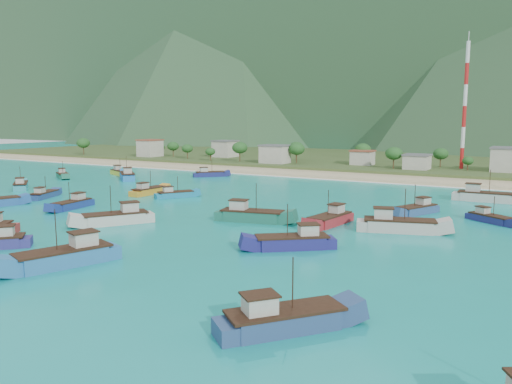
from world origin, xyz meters
The scene contains 27 objects.
ground centered at (0.00, 0.00, 0.00)m, with size 600.00×600.00×0.00m, color #0C7C86.
beach centered at (0.00, 79.00, 0.00)m, with size 400.00×18.00×1.20m, color beige.
land centered at (0.00, 140.00, 0.00)m, with size 400.00×110.00×2.40m, color #385123.
surf_line centered at (0.00, 69.50, 0.00)m, with size 400.00×2.50×0.08m, color white.
mountains centered at (-18.31, 403.81, 106.83)m, with size 1520.00×440.00×260.00m.
village centered at (15.12, 102.81, 4.79)m, with size 215.54×25.64×7.11m.
vegetation centered at (-2.11, 102.98, 5.17)m, with size 275.05×25.81×8.68m.
radio_tower centered at (32.42, 108.00, 22.02)m, with size 1.20×1.20×40.84m.
boat_2 centered at (49.14, 24.86, 0.52)m, with size 8.37×6.89×5.00m.
boat_3 centered at (-23.91, 19.78, 0.68)m, with size 3.09×10.06×5.92m.
boat_5 centered at (-4.99, -8.55, 0.88)m, with size 9.37×11.84×7.00m.
boat_6 centered at (-33.72, 58.03, 0.67)m, with size 9.01×9.04×5.82m.
boat_11 centered at (-58.62, 10.43, 0.71)m, with size 10.01×8.71×6.09m.
boat_14 centered at (26.33, 9.05, 0.77)m, with size 4.55×11.16×6.41m.
boat_15 centered at (-40.45, 3.76, 0.56)m, with size 5.88×9.22×5.26m.
boat_16 centered at (13.44, 4.68, 0.91)m, with size 12.59×6.23×7.15m.
boat_17 centered at (39.06, -32.82, 0.81)m, with size 9.59×10.75×6.60m.
boat_18 centered at (-50.61, 39.71, 0.92)m, with size 11.67×10.68×7.23m.
boat_19 centered at (-15.46, 19.23, 0.56)m, with size 7.04×8.88×5.25m.
boat_23 centered at (45.64, 48.81, 0.93)m, with size 12.42×3.91×7.30m.
boat_24 centered at (-23.98, -2.05, 0.65)m, with size 4.33×10.04×5.74m.
boat_25 centered at (7.85, -29.28, 0.95)m, with size 7.51×13.02×7.39m.
boat_26 centered at (36.55, 26.44, 0.69)m, with size 6.74×10.39×5.94m.
boat_27 centered at (27.94, -8.20, 0.80)m, with size 10.72×9.48×6.56m.
boat_28 centered at (-61.39, 47.16, 0.69)m, with size 10.38×6.94×5.95m.
boat_29 centered at (37.47, 9.38, 0.93)m, with size 12.80×7.19×7.25m.
boat_30 centered at (-70.17, 32.43, 0.63)m, with size 9.60×7.27×5.61m.
Camera 1 is at (57.06, -67.83, 17.25)m, focal length 35.00 mm.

